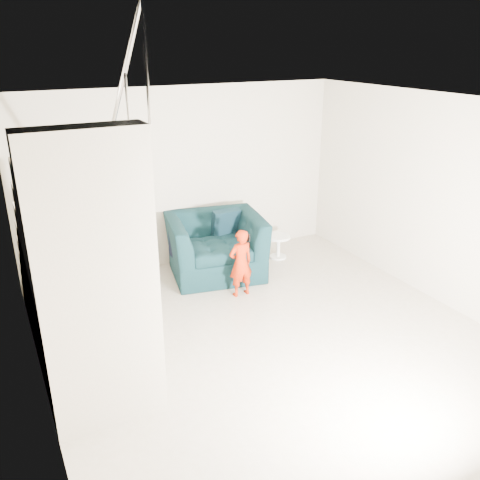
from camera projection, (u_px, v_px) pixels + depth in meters
name	position (u px, v px, depth m)	size (l,w,h in m)	color
floor	(276.00, 343.00, 5.92)	(5.50, 5.50, 0.00)	tan
ceiling	(283.00, 106.00, 4.92)	(5.50, 5.50, 0.00)	silver
back_wall	(184.00, 178.00, 7.69)	(5.00, 5.00, 0.00)	#BFB19C
left_wall	(30.00, 284.00, 4.35)	(5.50, 5.50, 0.00)	#BFB19C
right_wall	(446.00, 203.00, 6.48)	(5.50, 5.50, 0.00)	#BFB19C
armchair	(215.00, 246.00, 7.55)	(1.37, 1.19, 0.89)	black
toddler	(241.00, 263.00, 6.88)	(0.35, 0.23, 0.96)	#8E0804
side_table	(278.00, 243.00, 8.16)	(0.38, 0.38, 0.38)	white
staircase	(82.00, 287.00, 5.17)	(1.02, 3.03, 3.62)	#ADA089
cushion	(226.00, 222.00, 7.79)	(0.43, 0.12, 0.41)	black
throw	(175.00, 244.00, 7.32)	(0.05, 0.45, 0.51)	black
phone	(248.00, 238.00, 6.79)	(0.02, 0.05, 0.10)	black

